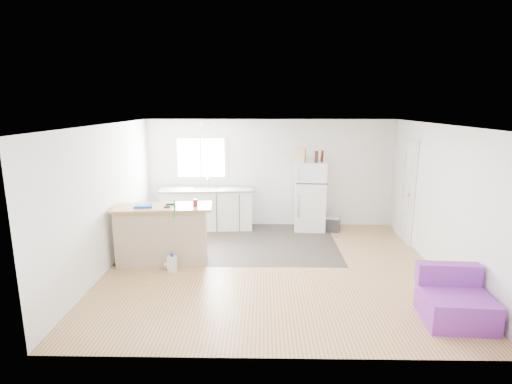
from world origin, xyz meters
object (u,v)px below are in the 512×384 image
(cooler, at_px, (329,223))
(red_cup, at_px, (195,203))
(cleaner_jug, at_px, (172,264))
(blue_tray, at_px, (144,206))
(refrigerator, at_px, (310,196))
(cardboard_box, at_px, (301,155))
(bottle_left, at_px, (316,157))
(mop, at_px, (169,255))
(kitchen_cabinets, at_px, (207,208))
(purple_seat, at_px, (454,302))
(peninsula, at_px, (162,234))
(bottle_right, at_px, (322,156))

(cooler, height_order, red_cup, red_cup)
(cleaner_jug, xyz_separation_m, blue_tray, (-0.52, 0.34, 0.90))
(refrigerator, height_order, cardboard_box, cardboard_box)
(refrigerator, height_order, red_cup, refrigerator)
(refrigerator, relative_size, bottle_left, 6.03)
(mop, bearing_deg, kitchen_cabinets, 55.48)
(refrigerator, xyz_separation_m, bottle_left, (0.10, -0.10, 0.88))
(cardboard_box, xyz_separation_m, bottle_left, (0.33, -0.02, -0.02))
(cardboard_box, bearing_deg, mop, -137.86)
(kitchen_cabinets, height_order, cooler, kitchen_cabinets)
(refrigerator, xyz_separation_m, red_cup, (-2.18, -1.96, 0.32))
(mop, height_order, red_cup, mop)
(purple_seat, distance_m, bottle_left, 4.18)
(peninsula, relative_size, cardboard_box, 5.69)
(cleaner_jug, distance_m, bottle_left, 3.78)
(bottle_right, bearing_deg, cleaner_jug, -139.25)
(peninsula, xyz_separation_m, refrigerator, (2.77, 1.97, 0.24))
(mop, bearing_deg, red_cup, 6.50)
(refrigerator, bearing_deg, bottle_right, 3.59)
(cooler, relative_size, cardboard_box, 1.78)
(purple_seat, xyz_separation_m, blue_tray, (-4.47, 1.78, 0.79))
(purple_seat, distance_m, red_cup, 4.14)
(cooler, bearing_deg, mop, -127.79)
(cardboard_box, distance_m, bottle_right, 0.47)
(purple_seat, xyz_separation_m, red_cup, (-3.61, 1.86, 0.84))
(kitchen_cabinets, xyz_separation_m, blue_tray, (-0.78, -2.05, 0.57))
(purple_seat, bearing_deg, cardboard_box, 117.81)
(cooler, relative_size, purple_seat, 0.62)
(cardboard_box, relative_size, bottle_right, 1.20)
(cooler, xyz_separation_m, purple_seat, (1.00, -3.71, 0.06))
(kitchen_cabinets, xyz_separation_m, cleaner_jug, (-0.26, -2.39, -0.32))
(bottle_right, bearing_deg, red_cup, -140.92)
(purple_seat, distance_m, cardboard_box, 4.32)
(peninsula, distance_m, bottle_left, 3.60)
(refrigerator, xyz_separation_m, purple_seat, (1.43, -3.81, -0.51))
(cooler, height_order, purple_seat, purple_seat)
(purple_seat, xyz_separation_m, cleaner_jug, (-3.95, 1.44, -0.11))
(cooler, bearing_deg, blue_tray, -133.74)
(red_cup, xyz_separation_m, bottle_right, (2.41, 1.96, 0.56))
(kitchen_cabinets, height_order, cleaner_jug, kitchen_cabinets)
(refrigerator, bearing_deg, mop, -136.44)
(kitchen_cabinets, distance_m, bottle_right, 2.76)
(cleaner_jug, bearing_deg, cardboard_box, 49.30)
(kitchen_cabinets, height_order, refrigerator, refrigerator)
(bottle_left, bearing_deg, blue_tray, -148.42)
(cleaner_jug, bearing_deg, cooler, 41.82)
(bottle_right, bearing_deg, cooler, -29.25)
(peninsula, height_order, red_cup, red_cup)
(cardboard_box, height_order, bottle_left, cardboard_box)
(blue_tray, relative_size, cardboard_box, 1.00)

